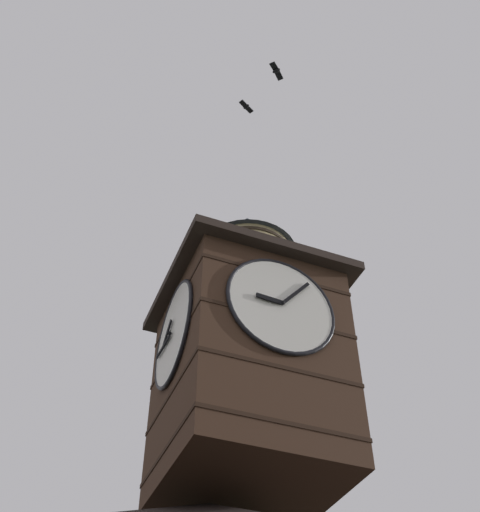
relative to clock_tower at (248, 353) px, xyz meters
The scene contains 3 objects.
clock_tower is the anchor object (origin of this frame).
flying_bird_high 10.31m from the clock_tower, 94.57° to the left, with size 0.67×0.62×0.15m.
flying_bird_low 6.85m from the clock_tower, 67.59° to the left, with size 0.49×0.34×0.11m.
Camera 1 is at (4.42, 12.84, 1.24)m, focal length 47.77 mm.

